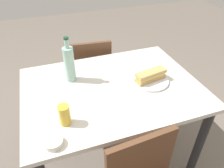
{
  "coord_description": "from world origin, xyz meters",
  "views": [
    {
      "loc": [
        -0.38,
        -1.09,
        1.64
      ],
      "look_at": [
        0.0,
        0.0,
        0.79
      ],
      "focal_mm": 34.32,
      "sensor_mm": 36.0,
      "label": 1
    }
  ],
  "objects_px": {
    "knife_near": "(144,76)",
    "water_bottle": "(69,64)",
    "chair_far": "(90,73)",
    "plate_near": "(150,81)",
    "baguette_sandwich_near": "(151,76)",
    "beer_glass": "(65,115)",
    "dining_table": "(112,99)",
    "olive_bowl": "(53,143)"
  },
  "relations": [
    {
      "from": "baguette_sandwich_near",
      "to": "beer_glass",
      "type": "relative_size",
      "value": 1.9
    },
    {
      "from": "beer_glass",
      "to": "olive_bowl",
      "type": "distance_m",
      "value": 0.16
    },
    {
      "from": "baguette_sandwich_near",
      "to": "olive_bowl",
      "type": "relative_size",
      "value": 2.41
    },
    {
      "from": "dining_table",
      "to": "knife_near",
      "type": "relative_size",
      "value": 6.88
    },
    {
      "from": "baguette_sandwich_near",
      "to": "water_bottle",
      "type": "distance_m",
      "value": 0.56
    },
    {
      "from": "dining_table",
      "to": "water_bottle",
      "type": "distance_m",
      "value": 0.38
    },
    {
      "from": "dining_table",
      "to": "plate_near",
      "type": "relative_size",
      "value": 4.62
    },
    {
      "from": "dining_table",
      "to": "water_bottle",
      "type": "bearing_deg",
      "value": 145.18
    },
    {
      "from": "dining_table",
      "to": "olive_bowl",
      "type": "bearing_deg",
      "value": -140.14
    },
    {
      "from": "chair_far",
      "to": "knife_near",
      "type": "bearing_deg",
      "value": -67.23
    },
    {
      "from": "dining_table",
      "to": "water_bottle",
      "type": "relative_size",
      "value": 3.67
    },
    {
      "from": "knife_near",
      "to": "water_bottle",
      "type": "bearing_deg",
      "value": 163.02
    },
    {
      "from": "plate_near",
      "to": "baguette_sandwich_near",
      "type": "bearing_deg",
      "value": 0.0
    },
    {
      "from": "knife_near",
      "to": "beer_glass",
      "type": "relative_size",
      "value": 1.42
    },
    {
      "from": "water_bottle",
      "to": "knife_near",
      "type": "bearing_deg",
      "value": -16.98
    },
    {
      "from": "knife_near",
      "to": "water_bottle",
      "type": "height_order",
      "value": "water_bottle"
    },
    {
      "from": "chair_far",
      "to": "olive_bowl",
      "type": "relative_size",
      "value": 9.05
    },
    {
      "from": "plate_near",
      "to": "beer_glass",
      "type": "xyz_separation_m",
      "value": [
        -0.62,
        -0.2,
        0.05
      ]
    },
    {
      "from": "beer_glass",
      "to": "olive_bowl",
      "type": "relative_size",
      "value": 1.27
    },
    {
      "from": "baguette_sandwich_near",
      "to": "knife_near",
      "type": "relative_size",
      "value": 1.34
    },
    {
      "from": "chair_far",
      "to": "dining_table",
      "type": "bearing_deg",
      "value": -89.17
    },
    {
      "from": "knife_near",
      "to": "dining_table",
      "type": "bearing_deg",
      "value": -175.49
    },
    {
      "from": "plate_near",
      "to": "baguette_sandwich_near",
      "type": "height_order",
      "value": "baguette_sandwich_near"
    },
    {
      "from": "chair_far",
      "to": "baguette_sandwich_near",
      "type": "height_order",
      "value": "same"
    },
    {
      "from": "water_bottle",
      "to": "baguette_sandwich_near",
      "type": "bearing_deg",
      "value": -21.53
    },
    {
      "from": "water_bottle",
      "to": "beer_glass",
      "type": "relative_size",
      "value": 2.67
    },
    {
      "from": "water_bottle",
      "to": "chair_far",
      "type": "bearing_deg",
      "value": 63.04
    },
    {
      "from": "baguette_sandwich_near",
      "to": "knife_near",
      "type": "height_order",
      "value": "baguette_sandwich_near"
    },
    {
      "from": "chair_far",
      "to": "plate_near",
      "type": "distance_m",
      "value": 0.77
    },
    {
      "from": "chair_far",
      "to": "beer_glass",
      "type": "distance_m",
      "value": 0.99
    },
    {
      "from": "dining_table",
      "to": "baguette_sandwich_near",
      "type": "bearing_deg",
      "value": -6.92
    },
    {
      "from": "chair_far",
      "to": "plate_near",
      "type": "xyz_separation_m",
      "value": [
        0.28,
        -0.66,
        0.29
      ]
    },
    {
      "from": "dining_table",
      "to": "water_bottle",
      "type": "height_order",
      "value": "water_bottle"
    },
    {
      "from": "water_bottle",
      "to": "beer_glass",
      "type": "distance_m",
      "value": 0.42
    },
    {
      "from": "knife_near",
      "to": "olive_bowl",
      "type": "height_order",
      "value": "olive_bowl"
    },
    {
      "from": "chair_far",
      "to": "baguette_sandwich_near",
      "type": "distance_m",
      "value": 0.79
    },
    {
      "from": "dining_table",
      "to": "plate_near",
      "type": "height_order",
      "value": "plate_near"
    },
    {
      "from": "dining_table",
      "to": "beer_glass",
      "type": "bearing_deg",
      "value": -146.4
    },
    {
      "from": "chair_far",
      "to": "baguette_sandwich_near",
      "type": "relative_size",
      "value": 3.75
    },
    {
      "from": "dining_table",
      "to": "olive_bowl",
      "type": "relative_size",
      "value": 12.41
    },
    {
      "from": "dining_table",
      "to": "plate_near",
      "type": "distance_m",
      "value": 0.3
    },
    {
      "from": "knife_near",
      "to": "plate_near",
      "type": "bearing_deg",
      "value": -67.85
    }
  ]
}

